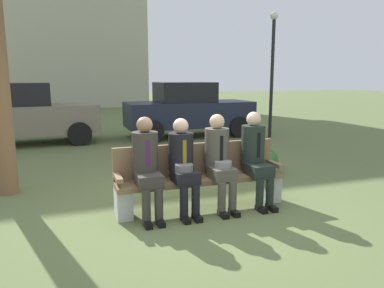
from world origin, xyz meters
The scene contains 10 objects.
ground_plane centered at (0.00, 0.00, 0.00)m, with size 80.00×80.00×0.00m, color #5B693C.
park_bench centered at (0.23, 0.18, 0.44)m, with size 2.39×0.44×0.90m.
seated_man_leftmost centered at (-0.56, 0.05, 0.74)m, with size 0.34×0.72×1.32m.
seated_man_centerleft centered at (-0.07, 0.04, 0.72)m, with size 0.34×0.72×1.28m.
seated_man_centerright centered at (0.46, 0.04, 0.73)m, with size 0.34×0.72×1.32m.
seated_man_rightmost centered at (1.03, 0.05, 0.75)m, with size 0.34×0.72×1.34m.
shrub_near_bench centered at (1.82, 1.50, 0.28)m, with size 0.91×0.83×0.57m, color #2D5F29.
parked_car_near centered at (-2.66, 6.37, 0.84)m, with size 3.99×1.91×1.68m.
parked_car_far centered at (2.08, 6.26, 0.84)m, with size 3.93×1.76×1.68m.
street_lamp centered at (4.40, 5.24, 2.27)m, with size 0.24×0.24×3.72m.
Camera 1 is at (-1.50, -4.49, 1.82)m, focal length 33.99 mm.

